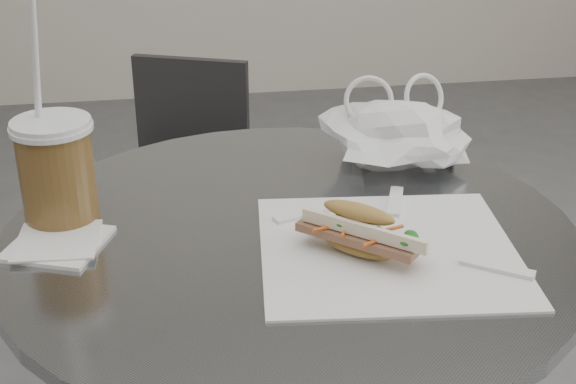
{
  "coord_description": "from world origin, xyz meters",
  "views": [
    {
      "loc": [
        -0.15,
        -0.72,
        1.24
      ],
      "look_at": [
        -0.0,
        0.21,
        0.79
      ],
      "focal_mm": 50.0,
      "sensor_mm": 36.0,
      "label": 1
    }
  ],
  "objects": [
    {
      "name": "sunglasses",
      "position": [
        0.24,
        0.39,
        0.76
      ],
      "size": [
        0.11,
        0.05,
        0.05
      ],
      "rotation": [
        0.0,
        0.0,
        0.25
      ],
      "color": "black",
      "rests_on": "cafe_table"
    },
    {
      "name": "plastic_bag",
      "position": [
        0.19,
        0.37,
        0.79
      ],
      "size": [
        0.22,
        0.17,
        0.1
      ],
      "primitive_type": null,
      "rotation": [
        0.0,
        0.0,
        0.06
      ],
      "color": "white",
      "rests_on": "cafe_table"
    },
    {
      "name": "drink_can",
      "position": [
        -0.3,
        0.34,
        0.8
      ],
      "size": [
        0.07,
        0.07,
        0.13
      ],
      "color": "#5A8D52",
      "rests_on": "cafe_table"
    },
    {
      "name": "sandwich_paper",
      "position": [
        0.11,
        0.13,
        0.74
      ],
      "size": [
        0.34,
        0.33,
        0.0
      ],
      "primitive_type": "cube",
      "rotation": [
        0.0,
        0.0,
        -0.1
      ],
      "color": "white",
      "rests_on": "cafe_table"
    },
    {
      "name": "iced_coffee",
      "position": [
        -0.3,
        0.27,
        0.81
      ],
      "size": [
        0.11,
        0.11,
        0.31
      ],
      "color": "brown",
      "rests_on": "cafe_table"
    },
    {
      "name": "chair_far",
      "position": [
        -0.14,
        1.06,
        0.31
      ],
      "size": [
        0.39,
        0.41,
        0.7
      ],
      "rotation": [
        0.0,
        0.0,
        2.76
      ],
      "color": "#313234",
      "rests_on": "ground"
    },
    {
      "name": "napkin_stack",
      "position": [
        -0.3,
        0.21,
        0.74
      ],
      "size": [
        0.14,
        0.14,
        0.01
      ],
      "color": "white",
      "rests_on": "cafe_table"
    },
    {
      "name": "banh_mi",
      "position": [
        0.07,
        0.12,
        0.77
      ],
      "size": [
        0.19,
        0.19,
        0.07
      ],
      "rotation": [
        0.0,
        0.0,
        -0.72
      ],
      "color": "#AC8841",
      "rests_on": "sandwich_paper"
    }
  ]
}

